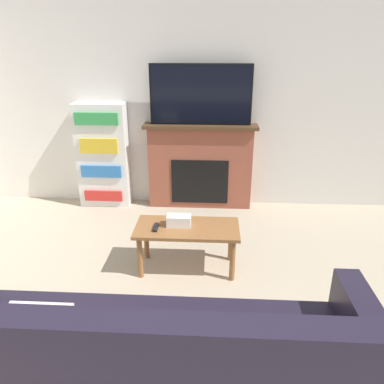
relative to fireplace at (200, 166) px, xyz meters
The scene contains 8 objects.
wall_back 0.82m from the fireplace, 83.90° to the left, with size 6.92×0.06×2.70m.
fireplace is the anchor object (origin of this frame).
tv 0.89m from the fireplace, 90.00° to the right, with size 1.21×0.03×0.71m.
couch 2.97m from the fireplace, 93.71° to the right, with size 2.59×0.87×0.88m.
coffee_table 1.51m from the fireplace, 92.45° to the right, with size 0.95×0.46×0.44m.
tissue_box 1.48m from the fireplace, 95.47° to the right, with size 0.22×0.12×0.10m.
remote_control 1.58m from the fireplace, 102.61° to the right, with size 0.04×0.15×0.02m.
bookshelf 1.25m from the fireplace, behind, with size 0.64×0.29×1.32m.
Camera 1 is at (0.14, -0.91, 2.02)m, focal length 35.00 mm.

